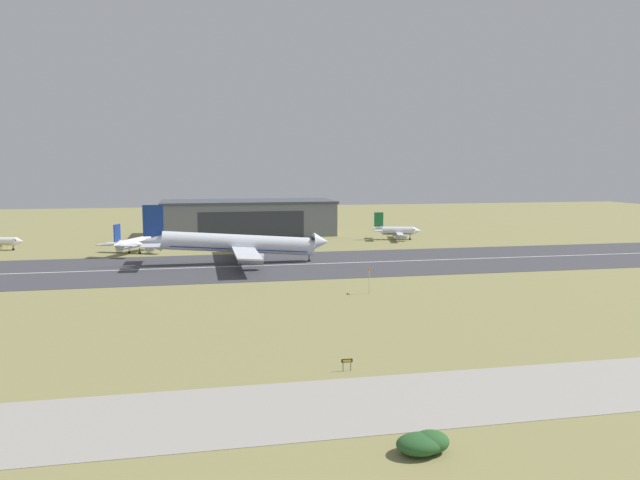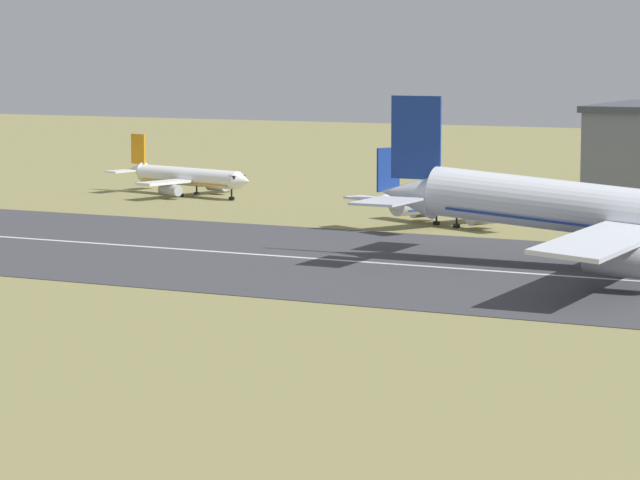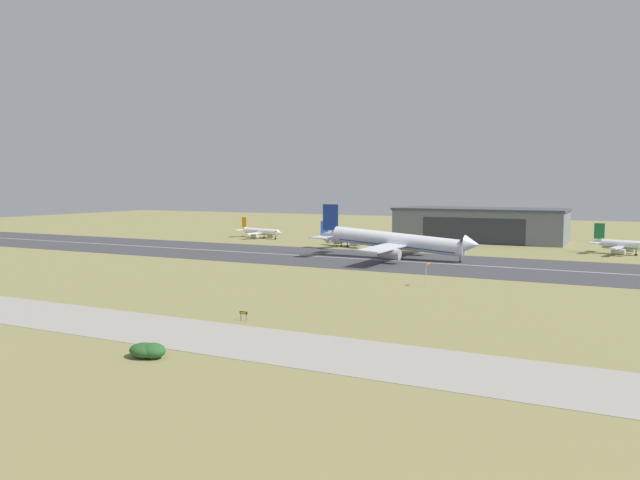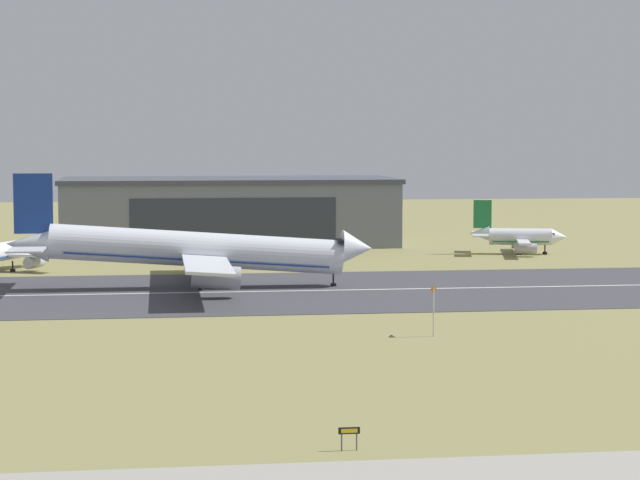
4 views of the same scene
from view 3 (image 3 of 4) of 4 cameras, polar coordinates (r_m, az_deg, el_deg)
ground_plane at (r=138.48m, az=-7.92°, el=-4.32°), size 622.18×622.18×0.00m
runway_strip at (r=191.16m, az=2.50°, el=-1.67°), size 382.18×46.53×0.06m
runway_centreline at (r=191.15m, az=2.50°, el=-1.66°), size 343.96×0.70×0.01m
taxiway_road at (r=109.65m, az=-19.49°, el=-7.06°), size 286.63×16.74×0.05m
hangar_building at (r=257.07m, az=14.46°, el=1.38°), size 65.78×28.43×13.23m
airplane_landing at (r=190.06m, az=6.96°, el=-0.13°), size 51.56×49.83×16.30m
airplane_parked_west at (r=263.80m, az=-5.42°, el=0.75°), size 25.12×18.74×8.46m
airplane_parked_centre at (r=225.99m, az=2.20°, el=0.15°), size 19.95×22.78×9.71m
airplane_parked_east at (r=223.59m, az=25.76°, el=-0.41°), size 18.47×21.44×9.84m
shrub_clump at (r=85.48m, az=-15.43°, el=-9.71°), size 5.15×3.44×2.01m
windsock_pole at (r=140.04m, az=9.86°, el=-2.27°), size 0.94×2.24×5.37m
runway_sign at (r=104.68m, az=-7.01°, el=-6.71°), size 1.48×0.13×1.60m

